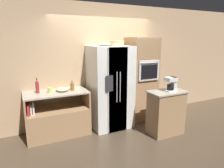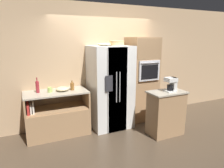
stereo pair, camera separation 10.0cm
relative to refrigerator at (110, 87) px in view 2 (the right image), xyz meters
The scene contains 13 objects.
ground_plane 0.93m from the refrigerator, 81.01° to the right, with size 20.00×20.00×0.00m, color #4C3D2D.
wall_back 0.63m from the refrigerator, 89.05° to the left, with size 12.00×0.06×2.80m.
counter_left 1.35m from the refrigerator, behind, with size 1.28×0.66×0.94m.
refrigerator is the anchor object (origin of this frame).
wall_oven 0.91m from the refrigerator, ahead, with size 0.68×0.66×2.05m.
island_counter 1.34m from the refrigerator, 44.44° to the right, with size 0.78×0.47×0.95m.
wicker_basket 1.01m from the refrigerator, 22.01° to the left, with size 0.34×0.34×0.11m.
fruit_bowl 0.97m from the refrigerator, 140.69° to the left, with size 0.31×0.31×0.06m.
bottle_tall 0.87m from the refrigerator, behind, with size 0.08×0.08×0.21m.
bottle_short 1.56m from the refrigerator, behind, with size 0.07×0.07×0.31m.
mug 1.32m from the refrigerator, behind, with size 0.12×0.08×0.11m.
mixing_bowl 1.07m from the refrigerator, behind, with size 0.27×0.27×0.09m.
coffee_maker 1.34m from the refrigerator, 42.48° to the right, with size 0.22×0.19×0.29m.
Camera 2 is at (-1.78, -4.00, 2.02)m, focal length 32.00 mm.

